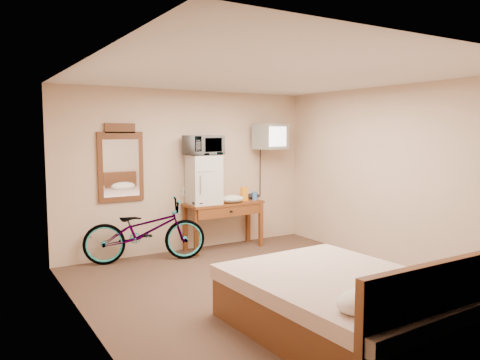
{
  "coord_description": "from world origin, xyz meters",
  "views": [
    {
      "loc": [
        -3.11,
        -4.38,
        1.85
      ],
      "look_at": [
        -0.0,
        0.74,
        1.24
      ],
      "focal_mm": 35.0,
      "sensor_mm": 36.0,
      "label": 1
    }
  ],
  "objects_px": {
    "bed": "(348,304)",
    "wall_mirror": "(121,164)",
    "bicycle": "(145,231)",
    "microwave": "(204,145)",
    "mini_fridge": "(204,180)",
    "desk": "(225,210)",
    "crt_television": "(270,137)",
    "blue_cup": "(255,196)"
  },
  "relations": [
    {
      "from": "bed",
      "to": "wall_mirror",
      "type": "bearing_deg",
      "value": 104.69
    },
    {
      "from": "bicycle",
      "to": "wall_mirror",
      "type": "bearing_deg",
      "value": 50.8
    },
    {
      "from": "microwave",
      "to": "wall_mirror",
      "type": "relative_size",
      "value": 0.49
    },
    {
      "from": "bed",
      "to": "microwave",
      "type": "bearing_deg",
      "value": 85.54
    },
    {
      "from": "mini_fridge",
      "to": "microwave",
      "type": "xyz_separation_m",
      "value": [
        0.0,
        0.0,
        0.53
      ]
    },
    {
      "from": "bed",
      "to": "mini_fridge",
      "type": "bearing_deg",
      "value": 85.54
    },
    {
      "from": "mini_fridge",
      "to": "bicycle",
      "type": "bearing_deg",
      "value": -175.03
    },
    {
      "from": "microwave",
      "to": "mini_fridge",
      "type": "bearing_deg",
      "value": -132.21
    },
    {
      "from": "desk",
      "to": "crt_television",
      "type": "distance_m",
      "value": 1.46
    },
    {
      "from": "microwave",
      "to": "blue_cup",
      "type": "bearing_deg",
      "value": -12.71
    },
    {
      "from": "crt_television",
      "to": "desk",
      "type": "bearing_deg",
      "value": -178.76
    },
    {
      "from": "desk",
      "to": "bed",
      "type": "xyz_separation_m",
      "value": [
        -0.62,
        -3.37,
        -0.33
      ]
    },
    {
      "from": "crt_television",
      "to": "mini_fridge",
      "type": "bearing_deg",
      "value": 179.34
    },
    {
      "from": "desk",
      "to": "blue_cup",
      "type": "relative_size",
      "value": 9.33
    },
    {
      "from": "blue_cup",
      "to": "bed",
      "type": "distance_m",
      "value": 3.58
    },
    {
      "from": "desk",
      "to": "mini_fridge",
      "type": "distance_m",
      "value": 0.62
    },
    {
      "from": "microwave",
      "to": "bicycle",
      "type": "xyz_separation_m",
      "value": [
        -0.99,
        -0.09,
        -1.2
      ]
    },
    {
      "from": "blue_cup",
      "to": "mini_fridge",
      "type": "bearing_deg",
      "value": 175.84
    },
    {
      "from": "blue_cup",
      "to": "crt_television",
      "type": "relative_size",
      "value": 0.22
    },
    {
      "from": "crt_television",
      "to": "bicycle",
      "type": "relative_size",
      "value": 0.36
    },
    {
      "from": "desk",
      "to": "crt_television",
      "type": "relative_size",
      "value": 2.08
    },
    {
      "from": "microwave",
      "to": "bed",
      "type": "xyz_separation_m",
      "value": [
        -0.27,
        -3.41,
        -1.36
      ]
    },
    {
      "from": "desk",
      "to": "blue_cup",
      "type": "distance_m",
      "value": 0.58
    },
    {
      "from": "blue_cup",
      "to": "crt_television",
      "type": "height_order",
      "value": "crt_television"
    },
    {
      "from": "desk",
      "to": "wall_mirror",
      "type": "relative_size",
      "value": 1.14
    },
    {
      "from": "blue_cup",
      "to": "wall_mirror",
      "type": "bearing_deg",
      "value": 171.87
    },
    {
      "from": "mini_fridge",
      "to": "crt_television",
      "type": "relative_size",
      "value": 1.22
    },
    {
      "from": "blue_cup",
      "to": "wall_mirror",
      "type": "height_order",
      "value": "wall_mirror"
    },
    {
      "from": "mini_fridge",
      "to": "blue_cup",
      "type": "distance_m",
      "value": 0.95
    },
    {
      "from": "crt_television",
      "to": "bicycle",
      "type": "distance_m",
      "value": 2.6
    },
    {
      "from": "desk",
      "to": "crt_television",
      "type": "bearing_deg",
      "value": 1.24
    },
    {
      "from": "mini_fridge",
      "to": "bed",
      "type": "bearing_deg",
      "value": -94.46
    },
    {
      "from": "desk",
      "to": "crt_television",
      "type": "height_order",
      "value": "crt_television"
    },
    {
      "from": "bed",
      "to": "crt_television",
      "type": "bearing_deg",
      "value": 66.1
    },
    {
      "from": "microwave",
      "to": "crt_television",
      "type": "bearing_deg",
      "value": -9.2
    },
    {
      "from": "blue_cup",
      "to": "wall_mirror",
      "type": "xyz_separation_m",
      "value": [
        -2.12,
        0.3,
        0.58
      ]
    },
    {
      "from": "microwave",
      "to": "blue_cup",
      "type": "distance_m",
      "value": 1.23
    },
    {
      "from": "microwave",
      "to": "crt_television",
      "type": "xyz_separation_m",
      "value": [
        1.24,
        -0.01,
        0.13
      ]
    },
    {
      "from": "desk",
      "to": "microwave",
      "type": "height_order",
      "value": "microwave"
    },
    {
      "from": "microwave",
      "to": "bicycle",
      "type": "relative_size",
      "value": 0.32
    },
    {
      "from": "mini_fridge",
      "to": "microwave",
      "type": "bearing_deg",
      "value": 56.33
    },
    {
      "from": "mini_fridge",
      "to": "crt_television",
      "type": "xyz_separation_m",
      "value": [
        1.24,
        -0.01,
        0.66
      ]
    }
  ]
}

